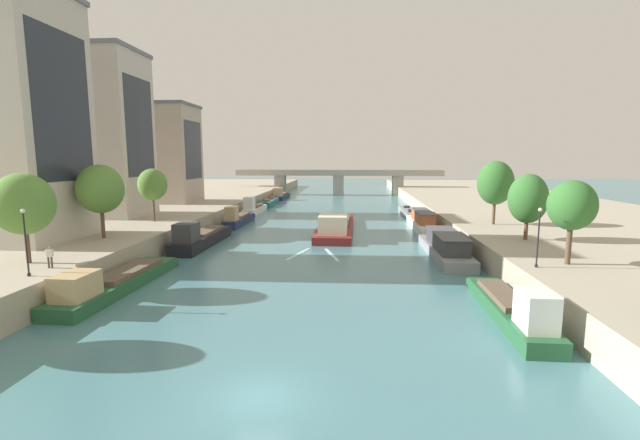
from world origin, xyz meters
The scene contains 27 objects.
ground_plane centered at (0.00, 0.00, 0.00)m, with size 400.00×400.00×0.00m, color teal.
quay_left centered at (-34.13, 55.00, 1.20)m, with size 36.00×170.00×2.39m, color #A89E89.
quay_right centered at (34.13, 55.00, 1.20)m, with size 36.00×170.00×2.39m, color #A89E89.
barge_midriver centered at (1.63, 42.22, 0.93)m, with size 5.01×22.83×3.24m.
wake_behind_barge centered at (-0.04, 28.29, 0.01)m, with size 5.60×5.91×0.03m.
moored_boat_left_upstream centered at (-14.40, 13.94, 0.80)m, with size 3.32×15.63×2.68m.
moored_boat_left_end centered at (-13.83, 31.74, 1.01)m, with size 3.19×14.51×3.34m.
moored_boat_left_gap_after centered at (-13.58, 47.74, 0.95)m, with size 2.41×11.72×3.24m.
moored_boat_left_near centered at (-14.33, 61.59, 0.97)m, with size 2.54×11.43×3.34m.
moored_boat_left_downstream centered at (-14.32, 76.59, 0.59)m, with size 2.55×13.03×2.23m.
moored_boat_left_lone centered at (-14.17, 90.94, 0.87)m, with size 2.82×13.59×3.01m.
moored_boat_right_lone centered at (14.17, 9.99, 0.89)m, with size 2.51×13.28×3.09m.
moored_boat_right_near centered at (13.66, 28.04, 1.13)m, with size 3.35×15.32×2.71m.
moored_boat_right_upstream centered at (13.94, 45.29, 1.19)m, with size 2.70×14.43×2.85m.
moored_boat_right_second centered at (14.02, 61.27, 0.56)m, with size 2.40×13.79×2.16m.
tree_left_distant centered at (-20.60, 13.18, 6.91)m, with size 4.33×4.33×6.83m.
tree_left_far centered at (-20.77, 23.54, 7.28)m, with size 4.44×4.44×7.28m.
tree_left_past_mid centered at (-20.89, 35.00, 7.00)m, with size 3.53×3.53×6.59m.
tree_right_by_lamp centered at (20.17, 15.93, 6.82)m, with size 3.42×3.42×6.32m.
tree_right_distant centered at (20.85, 25.79, 6.41)m, with size 3.69×3.69×6.42m.
tree_right_past_mid centered at (20.85, 35.67, 7.35)m, with size 4.20×4.20×7.56m.
lamppost_left_bank centered at (-17.88, 9.68, 4.91)m, with size 0.28×0.28×4.59m.
lamppost_right_bank centered at (17.44, 14.77, 4.80)m, with size 0.28×0.28×4.38m.
building_left_far_end centered at (-30.70, 39.96, 13.48)m, with size 12.62×9.56×22.14m.
building_left_middle centered at (-30.70, 58.56, 11.03)m, with size 13.28×10.02×17.25m.
bridge_far centered at (0.00, 102.33, 4.34)m, with size 56.26×4.40×6.91m.
person_on_quay centered at (-17.91, 11.85, 3.32)m, with size 0.47×0.34×1.62m.
Camera 1 is at (3.96, -17.37, 10.38)m, focal length 24.42 mm.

